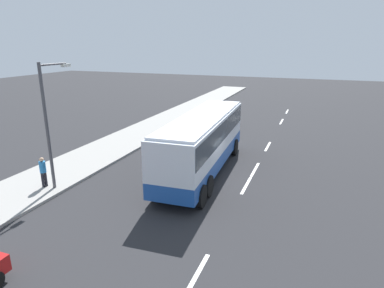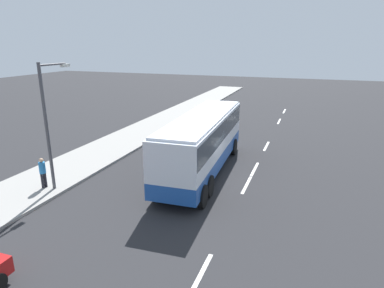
% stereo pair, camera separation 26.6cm
% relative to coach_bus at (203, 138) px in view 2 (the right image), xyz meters
% --- Properties ---
extents(ground_plane, '(120.00, 120.00, 0.00)m').
position_rel_coach_bus_xyz_m(ground_plane, '(-1.02, -0.51, -2.13)').
color(ground_plane, '#28282B').
extents(sidewalk_curb, '(80.00, 4.00, 0.15)m').
position_rel_coach_bus_xyz_m(sidewalk_curb, '(-1.02, 7.75, -2.06)').
color(sidewalk_curb, gray).
rests_on(sidewalk_curb, ground_plane).
extents(lane_centreline, '(43.30, 0.16, 0.01)m').
position_rel_coach_bus_xyz_m(lane_centreline, '(0.07, -2.83, -2.13)').
color(lane_centreline, white).
rests_on(lane_centreline, ground_plane).
extents(coach_bus, '(10.94, 3.07, 3.45)m').
position_rel_coach_bus_xyz_m(coach_bus, '(0.00, 0.00, 0.00)').
color(coach_bus, '#1E4C9E').
rests_on(coach_bus, ground_plane).
extents(car_blue_saloon, '(4.80, 2.35, 1.40)m').
position_rel_coach_bus_xyz_m(car_blue_saloon, '(9.55, 3.12, -1.38)').
color(car_blue_saloon, '#194799').
rests_on(car_blue_saloon, ground_plane).
extents(pedestrian_near_curb, '(0.32, 0.32, 1.60)m').
position_rel_coach_bus_xyz_m(pedestrian_near_curb, '(-5.19, 6.95, -1.07)').
color(pedestrian_near_curb, black).
rests_on(pedestrian_near_curb, sidewalk_curb).
extents(street_lamp, '(2.11, 0.24, 6.36)m').
position_rel_coach_bus_xyz_m(street_lamp, '(-4.86, 6.39, 1.74)').
color(street_lamp, '#47474C').
rests_on(street_lamp, sidewalk_curb).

